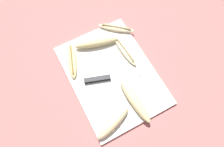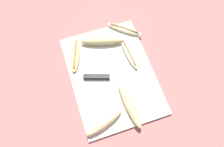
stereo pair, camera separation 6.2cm
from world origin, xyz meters
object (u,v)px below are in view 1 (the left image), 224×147
banana_mellow_near (135,101)px  banana_bright_far (125,51)px  banana_cream_curved (116,28)px  banana_spotted_left (96,43)px  banana_golden_short (72,61)px  banana_ripe_center (113,123)px  knife (103,78)px

banana_mellow_near → banana_bright_far: banana_mellow_near is taller
banana_cream_curved → banana_spotted_left: 0.13m
banana_cream_curved → banana_golden_short: size_ratio=0.89×
banana_ripe_center → banana_spotted_left: banana_spotted_left is taller
banana_ripe_center → banana_mellow_near: size_ratio=0.81×
knife → banana_spotted_left: size_ratio=1.23×
banana_cream_curved → banana_bright_far: 0.13m
banana_ripe_center → banana_spotted_left: bearing=163.9°
banana_cream_curved → banana_mellow_near: 0.37m
banana_golden_short → banana_bright_far: bearing=73.1°
banana_cream_curved → banana_spotted_left: bearing=-75.4°
knife → banana_mellow_near: bearing=43.0°
banana_mellow_near → banana_spotted_left: banana_spotted_left is taller
banana_spotted_left → banana_bright_far: bearing=45.4°
banana_cream_curved → banana_spotted_left: (0.03, -0.12, 0.01)m
banana_ripe_center → banana_bright_far: size_ratio=1.01×
banana_ripe_center → banana_mellow_near: (-0.04, 0.12, -0.00)m
banana_ripe_center → banana_golden_short: bearing=-174.7°
banana_cream_curved → banana_bright_far: size_ratio=0.92×
knife → banana_spotted_left: banana_spotted_left is taller
banana_mellow_near → banana_cream_curved: bearing=163.5°
banana_cream_curved → banana_golden_short: (0.06, -0.26, -0.00)m
knife → banana_spotted_left: (-0.17, 0.05, 0.01)m
knife → banana_cream_curved: 0.26m
banana_spotted_left → banana_bright_far: size_ratio=1.18×
banana_golden_short → banana_mellow_near: (0.29, 0.15, 0.01)m
banana_golden_short → banana_ripe_center: bearing=5.3°
banana_cream_curved → banana_bright_far: bearing=-10.4°
banana_bright_far → banana_mellow_near: bearing=-20.0°
banana_mellow_near → banana_ripe_center: bearing=-72.9°
knife → banana_mellow_near: size_ratio=1.16×
banana_golden_short → banana_ripe_center: (0.33, 0.03, 0.01)m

